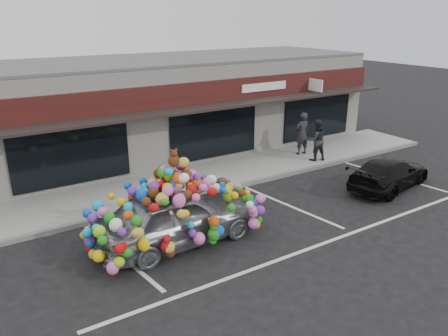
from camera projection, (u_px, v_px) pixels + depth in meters
ground at (223, 229)px, 13.29m from camera, size 90.00×90.00×0.00m
shop_building at (121, 110)px, 19.29m from camera, size 24.00×7.20×4.31m
sidewalk at (167, 185)px, 16.45m from camera, size 26.00×3.00×0.15m
kerb at (185, 199)px, 15.26m from camera, size 26.00×0.18×0.16m
parking_stripe_left at (120, 255)px, 11.83m from camera, size 0.73×4.37×0.01m
parking_stripe_mid at (290, 206)px, 14.86m from camera, size 0.73×4.37×0.01m
parking_stripe_right at (392, 176)px, 17.60m from camera, size 0.73×4.37×0.01m
lane_line at (325, 243)px, 12.47m from camera, size 14.00×0.12×0.01m
toy_car at (176, 211)px, 12.19m from camera, size 3.37×5.04×2.91m
black_sedan at (389, 173)px, 16.28m from camera, size 2.33×4.22×1.16m
pedestrian_a at (302, 133)px, 19.59m from camera, size 0.72×0.49×1.93m
pedestrian_b at (316, 140)px, 18.80m from camera, size 1.03×0.90×1.80m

